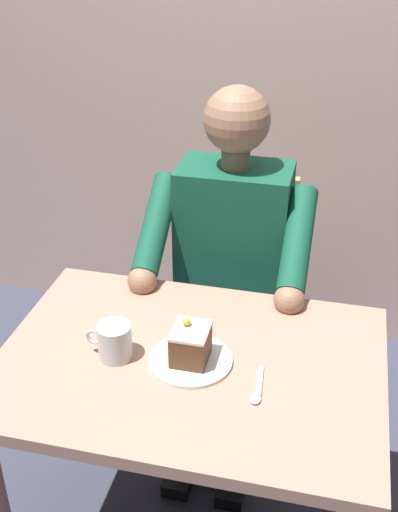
# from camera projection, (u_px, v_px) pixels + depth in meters

# --- Properties ---
(dining_table) EXTENTS (0.99, 0.70, 0.71)m
(dining_table) POSITION_uv_depth(u_px,v_px,m) (189.00, 387.00, 1.68)
(dining_table) COLOR tan
(dining_table) RESTS_ON ground
(chair) EXTENTS (0.42, 0.42, 0.89)m
(chair) POSITION_uv_depth(u_px,v_px,m) (236.00, 289.00, 2.32)
(chair) COLOR tan
(chair) RESTS_ON ground
(seated_person) EXTENTS (0.53, 0.58, 1.25)m
(seated_person) POSITION_uv_depth(u_px,v_px,m) (228.00, 274.00, 2.10)
(seated_person) COLOR #144F39
(seated_person) RESTS_ON ground
(dessert_plate) EXTENTS (0.21, 0.21, 0.01)m
(dessert_plate) POSITION_uv_depth(u_px,v_px,m) (191.00, 360.00, 1.62)
(dessert_plate) COLOR white
(dessert_plate) RESTS_ON dining_table
(cake_slice) EXTENTS (0.09, 0.10, 0.11)m
(cake_slice) POSITION_uv_depth(u_px,v_px,m) (191.00, 344.00, 1.60)
(cake_slice) COLOR brown
(cake_slice) RESTS_ON dessert_plate
(coffee_cup) EXTENTS (0.12, 0.09, 0.10)m
(coffee_cup) POSITION_uv_depth(u_px,v_px,m) (114.00, 341.00, 1.62)
(coffee_cup) COLOR silver
(coffee_cup) RESTS_ON dining_table
(dessert_spoon) EXTENTS (0.03, 0.14, 0.01)m
(dessert_spoon) POSITION_uv_depth(u_px,v_px,m) (258.00, 390.00, 1.53)
(dessert_spoon) COLOR silver
(dessert_spoon) RESTS_ON dining_table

